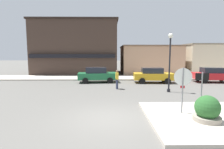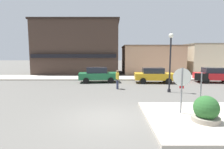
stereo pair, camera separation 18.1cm
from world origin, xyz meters
The scene contains 14 objects.
ground_plane centered at (0.00, 0.00, 0.00)m, with size 160.00×160.00×0.00m, color #5B5954.
sidewalk_corner centered at (4.92, -0.28, 0.07)m, with size 6.40×4.80×0.15m, color beige.
kerb_far centered at (0.00, 13.62, 0.07)m, with size 80.00×4.00×0.15m, color beige.
stop_sign centered at (3.44, 0.27, 1.52)m, with size 0.81×0.14×2.30m.
one_way_sign centered at (4.31, 0.21, 1.33)m, with size 0.60×0.10×2.10m.
planter centered at (4.08, -0.75, 0.56)m, with size 1.10×1.10×1.23m.
lamp_post centered at (4.64, 5.59, 2.96)m, with size 0.36×0.36×4.54m.
parked_car_nearest centered at (-1.27, 10.45, 0.81)m, with size 4.15×2.17×1.56m.
parked_car_second centered at (4.51, 10.07, 0.81)m, with size 4.09×2.05×1.56m.
parked_car_third centered at (10.88, 10.24, 0.81)m, with size 4.15×2.18×1.56m.
pedestrian_crossing_near centered at (0.67, 6.83, 0.87)m, with size 0.26×0.56×1.61m.
building_corner_shop centered at (-4.88, 19.56, 3.87)m, with size 12.19×8.38×7.74m.
building_storefront_left_near centered at (6.17, 19.67, 2.11)m, with size 8.57×7.66×4.21m.
building_storefront_left_mid centered at (15.21, 18.97, 2.23)m, with size 7.93×6.07×4.45m.
Camera 1 is at (0.03, -7.71, 2.90)m, focal length 28.00 mm.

